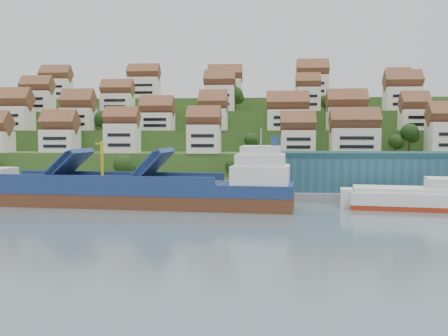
{
  "coord_description": "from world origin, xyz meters",
  "views": [
    {
      "loc": [
        18.41,
        -115.6,
        17.18
      ],
      "look_at": [
        7.72,
        14.0,
        8.0
      ],
      "focal_mm": 40.0,
      "sensor_mm": 36.0,
      "label": 1
    }
  ],
  "objects": [
    {
      "name": "hillside_trees",
      "position": [
        -4.84,
        42.91,
        16.0
      ],
      "size": [
        138.37,
        62.39,
        31.74
      ],
      "color": "#203D14",
      "rests_on": "ground"
    },
    {
      "name": "hillside_village",
      "position": [
        0.43,
        60.6,
        24.38
      ],
      "size": [
        157.51,
        63.56,
        28.96
      ],
      "color": "white",
      "rests_on": "ground"
    },
    {
      "name": "quay",
      "position": [
        20.0,
        15.0,
        1.1
      ],
      "size": [
        180.0,
        14.0,
        2.2
      ],
      "primitive_type": "cube",
      "color": "gray",
      "rests_on": "ground"
    },
    {
      "name": "cargo_ship",
      "position": [
        -13.55,
        -1.42,
        3.42
      ],
      "size": [
        82.26,
        19.33,
        18.12
      ],
      "rotation": [
        0.0,
        0.0,
        -0.08
      ],
      "color": "#5A301B",
      "rests_on": "ground"
    },
    {
      "name": "hillside",
      "position": [
        0.0,
        103.55,
        10.66
      ],
      "size": [
        260.0,
        128.0,
        31.0
      ],
      "color": "#2D4C1E",
      "rests_on": "ground"
    },
    {
      "name": "second_ship",
      "position": [
        52.1,
        -0.65,
        2.36
      ],
      "size": [
        28.03,
        13.57,
        7.81
      ],
      "rotation": [
        0.0,
        0.0,
        -0.14
      ],
      "color": "maroon",
      "rests_on": "ground"
    },
    {
      "name": "warehouse",
      "position": [
        52.0,
        17.0,
        7.2
      ],
      "size": [
        60.0,
        15.0,
        10.0
      ],
      "primitive_type": "cube",
      "color": "#245263",
      "rests_on": "quay"
    },
    {
      "name": "flagpole",
      "position": [
        18.11,
        10.0,
        6.88
      ],
      "size": [
        1.28,
        0.16,
        8.0
      ],
      "color": "gray",
      "rests_on": "quay"
    },
    {
      "name": "ground",
      "position": [
        0.0,
        0.0,
        0.0
      ],
      "size": [
        300.0,
        300.0,
        0.0
      ],
      "primitive_type": "plane",
      "color": "slate",
      "rests_on": "ground"
    }
  ]
}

